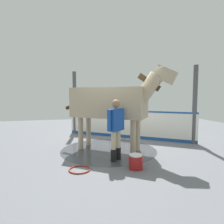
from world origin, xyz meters
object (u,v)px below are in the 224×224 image
object	(u,v)px
bottle_shampoo	(142,157)
bottle_spray	(131,159)
horse	(112,102)
handler	(116,126)
wash_bucket	(136,162)
hose_coil	(80,169)

from	to	relation	value
bottle_shampoo	bottle_spray	xyz separation A→B (m)	(0.34, 0.13, 0.01)
horse	bottle_spray	size ratio (longest dim) A/B	11.89
handler	bottle_spray	distance (m)	0.93
wash_bucket	bottle_shampoo	distance (m)	0.57
handler	wash_bucket	bearing A→B (deg)	164.13
wash_bucket	hose_coil	xyz separation A→B (m)	(1.29, -0.22, -0.15)
wash_bucket	bottle_spray	distance (m)	0.34
handler	bottle_spray	size ratio (longest dim) A/B	6.35
hose_coil	wash_bucket	bearing A→B (deg)	170.26
horse	wash_bucket	world-z (taller)	horse
horse	wash_bucket	distance (m)	2.11
handler	bottle_shampoo	distance (m)	1.06
bottle_shampoo	hose_coil	size ratio (longest dim) A/B	0.47
wash_bucket	hose_coil	size ratio (longest dim) A/B	0.68
handler	hose_coil	xyz separation A→B (m)	(0.99, 0.46, -0.91)
bottle_shampoo	hose_coil	distance (m)	1.65
horse	bottle_spray	world-z (taller)	horse
horse	bottle_shampoo	world-z (taller)	horse
wash_bucket	horse	bearing A→B (deg)	-83.96
handler	wash_bucket	distance (m)	1.06
horse	hose_coil	distance (m)	2.33
horse	hose_coil	world-z (taller)	horse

